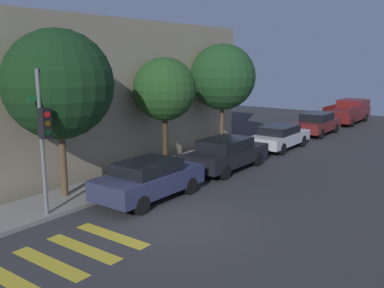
# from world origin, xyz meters

# --- Properties ---
(ground_plane) EXTENTS (60.00, 60.00, 0.00)m
(ground_plane) POSITION_xyz_m (0.00, 0.00, 0.00)
(ground_plane) COLOR #333335
(sidewalk) EXTENTS (26.00, 2.21, 0.14)m
(sidewalk) POSITION_xyz_m (0.00, 4.30, 0.07)
(sidewalk) COLOR gray
(sidewalk) RESTS_ON ground
(building_row) EXTENTS (26.00, 6.00, 6.66)m
(building_row) POSITION_xyz_m (0.00, 8.81, 3.33)
(building_row) COLOR gray
(building_row) RESTS_ON ground
(crosswalk) EXTENTS (3.56, 2.60, 0.00)m
(crosswalk) POSITION_xyz_m (-3.29, 0.80, 0.00)
(crosswalk) COLOR gold
(crosswalk) RESTS_ON ground
(traffic_light_pole) EXTENTS (2.42, 0.56, 4.65)m
(traffic_light_pole) POSITION_xyz_m (-1.53, 3.37, 3.22)
(traffic_light_pole) COLOR slate
(traffic_light_pole) RESTS_ON ground
(sedan_near_corner) EXTENTS (4.23, 1.86, 1.42)m
(sedan_near_corner) POSITION_xyz_m (1.29, 2.10, 0.76)
(sedan_near_corner) COLOR #2D3351
(sedan_near_corner) RESTS_ON ground
(sedan_middle) EXTENTS (4.66, 1.89, 1.44)m
(sedan_middle) POSITION_xyz_m (6.43, 2.10, 0.76)
(sedan_middle) COLOR black
(sedan_middle) RESTS_ON ground
(sedan_far_end) EXTENTS (4.42, 1.78, 1.32)m
(sedan_far_end) POSITION_xyz_m (12.01, 2.10, 0.71)
(sedan_far_end) COLOR silver
(sedan_far_end) RESTS_ON ground
(sedan_tail_of_row) EXTENTS (4.40, 1.80, 1.45)m
(sedan_tail_of_row) POSITION_xyz_m (17.69, 2.10, 0.76)
(sedan_tail_of_row) COLOR maroon
(sedan_tail_of_row) RESTS_ON ground
(pickup_truck) EXTENTS (5.56, 2.14, 1.70)m
(pickup_truck) POSITION_xyz_m (24.31, 2.10, 0.87)
(pickup_truck) COLOR maroon
(pickup_truck) RESTS_ON ground
(tree_near_corner) EXTENTS (3.75, 3.75, 5.96)m
(tree_near_corner) POSITION_xyz_m (-0.50, 4.51, 4.08)
(tree_near_corner) COLOR brown
(tree_near_corner) RESTS_ON ground
(tree_midblock) EXTENTS (2.82, 2.82, 5.01)m
(tree_midblock) POSITION_xyz_m (5.08, 4.51, 3.59)
(tree_midblock) COLOR #42301E
(tree_midblock) RESTS_ON ground
(tree_far_end) EXTENTS (3.50, 3.50, 5.72)m
(tree_far_end) POSITION_xyz_m (9.85, 4.51, 3.97)
(tree_far_end) COLOR brown
(tree_far_end) RESTS_ON ground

